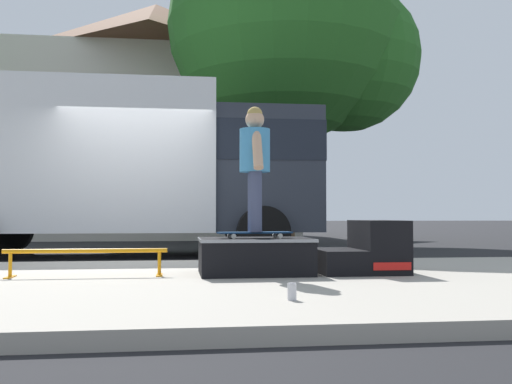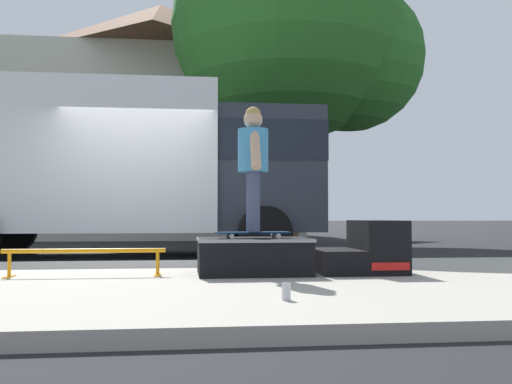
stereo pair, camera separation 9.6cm
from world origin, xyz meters
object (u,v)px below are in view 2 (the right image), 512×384
(soda_can, at_px, (286,292))
(street_tree_main, at_px, (301,34))
(grind_rail, at_px, (85,255))
(box_truck, at_px, (130,163))
(skate_box, at_px, (253,255))
(skateboard, at_px, (253,233))
(skater_kid, at_px, (253,158))
(kicker_ramp, at_px, (365,251))

(soda_can, distance_m, street_tree_main, 12.30)
(grind_rail, height_order, box_truck, box_truck)
(skate_box, bearing_deg, soda_can, -89.52)
(skateboard, height_order, street_tree_main, street_tree_main)
(soda_can, xyz_separation_m, box_truck, (-1.72, 6.72, 1.52))
(skateboard, bearing_deg, skater_kid, 180.00)
(skate_box, bearing_deg, box_truck, 109.67)
(street_tree_main, bearing_deg, kicker_ramp, -96.93)
(skater_kid, distance_m, soda_can, 2.24)
(box_truck, xyz_separation_m, street_tree_main, (4.00, 4.14, 3.79))
(grind_rail, relative_size, box_truck, 0.24)
(kicker_ramp, distance_m, box_truck, 5.75)
(skate_box, xyz_separation_m, soda_can, (0.02, -1.96, -0.14))
(grind_rail, relative_size, street_tree_main, 0.19)
(grind_rail, xyz_separation_m, box_truck, (0.03, 4.79, 1.37))
(soda_can, height_order, street_tree_main, street_tree_main)
(kicker_ramp, relative_size, soda_can, 7.22)
(box_truck, bearing_deg, kicker_ramp, -58.49)
(grind_rail, bearing_deg, skate_box, 0.74)
(box_truck, height_order, street_tree_main, street_tree_main)
(grind_rail, xyz_separation_m, skateboard, (1.73, -0.02, 0.22))
(kicker_ramp, bearing_deg, skate_box, 179.98)
(skater_kid, distance_m, street_tree_main, 10.12)
(skater_kid, bearing_deg, kicker_ramp, 1.89)
(kicker_ramp, xyz_separation_m, skateboard, (-1.22, -0.04, 0.20))
(grind_rail, bearing_deg, kicker_ramp, 0.43)
(grind_rail, bearing_deg, box_truck, 89.64)
(kicker_ramp, bearing_deg, skater_kid, -178.11)
(street_tree_main, bearing_deg, box_truck, -134.04)
(skate_box, height_order, skater_kid, skater_kid)
(grind_rail, relative_size, soda_can, 12.95)
(soda_can, bearing_deg, box_truck, 104.35)
(soda_can, bearing_deg, street_tree_main, 78.12)
(skateboard, relative_size, soda_can, 6.34)
(grind_rail, bearing_deg, skateboard, -0.61)
(kicker_ramp, bearing_deg, skateboard, -178.11)
(box_truck, bearing_deg, street_tree_main, 45.96)
(skate_box, distance_m, box_truck, 5.24)
(kicker_ramp, xyz_separation_m, street_tree_main, (1.08, 8.90, 5.14))
(skate_box, relative_size, grind_rail, 0.72)
(skate_box, distance_m, soda_can, 1.96)
(skate_box, distance_m, skateboard, 0.24)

